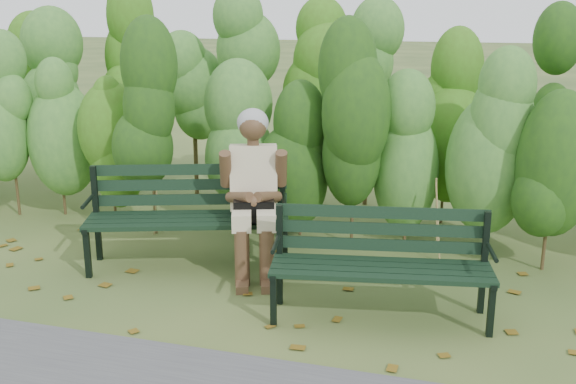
# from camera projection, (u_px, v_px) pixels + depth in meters

# --- Properties ---
(ground) EXTENTS (80.00, 80.00, 0.00)m
(ground) POSITION_uv_depth(u_px,v_px,m) (275.00, 296.00, 5.23)
(ground) COLOR #365025
(hedge_band) EXTENTS (11.04, 1.67, 2.42)m
(hedge_band) POSITION_uv_depth(u_px,v_px,m) (331.00, 103.00, 6.62)
(hedge_band) COLOR #47381E
(hedge_band) RESTS_ON ground
(leaf_litter) EXTENTS (5.90, 2.25, 0.01)m
(leaf_litter) POSITION_uv_depth(u_px,v_px,m) (273.00, 298.00, 5.20)
(leaf_litter) COLOR brown
(leaf_litter) RESTS_ON ground
(bench_left) EXTENTS (1.79, 1.08, 0.85)m
(bench_left) POSITION_uv_depth(u_px,v_px,m) (189.00, 208.00, 5.79)
(bench_left) COLOR black
(bench_left) RESTS_ON ground
(bench_right) EXTENTS (1.62, 0.77, 0.78)m
(bench_right) POSITION_uv_depth(u_px,v_px,m) (381.00, 255.00, 4.81)
(bench_right) COLOR black
(bench_right) RESTS_ON ground
(seated_woman) EXTENTS (0.64, 0.89, 1.37)m
(seated_woman) POSITION_uv_depth(u_px,v_px,m) (254.00, 184.00, 5.57)
(seated_woman) COLOR beige
(seated_woman) RESTS_ON ground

